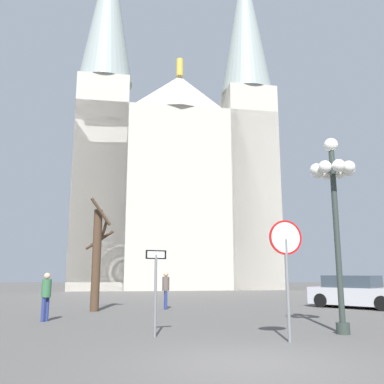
{
  "coord_description": "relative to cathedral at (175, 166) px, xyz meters",
  "views": [
    {
      "loc": [
        -1.29,
        -7.93,
        1.65
      ],
      "look_at": [
        -0.62,
        17.3,
        6.51
      ],
      "focal_mm": 38.8,
      "sensor_mm": 36.0,
      "label": 1
    }
  ],
  "objects": [
    {
      "name": "ground_plane",
      "position": [
        1.92,
        -33.6,
        -12.35
      ],
      "size": [
        120.0,
        120.0,
        0.0
      ],
      "primitive_type": "plane",
      "color": "#514F4C"
    },
    {
      "name": "cathedral",
      "position": [
        0.0,
        0.0,
        0.0
      ],
      "size": [
        20.74,
        12.96,
        37.24
      ],
      "color": "#BCB5A5",
      "rests_on": "ground"
    },
    {
      "name": "stop_sign",
      "position": [
        3.22,
        -31.3,
        -10.28
      ],
      "size": [
        0.85,
        0.21,
        2.91
      ],
      "color": "slate",
      "rests_on": "ground"
    },
    {
      "name": "one_way_arrow_sign",
      "position": [
        -0.02,
        -30.44,
        -10.98
      ],
      "size": [
        0.53,
        0.26,
        2.21
      ],
      "color": "slate",
      "rests_on": "ground"
    },
    {
      "name": "street_lamp",
      "position": [
        5.0,
        -30.01,
        -8.42
      ],
      "size": [
        1.31,
        1.31,
        5.49
      ],
      "color": "#2D3833",
      "rests_on": "ground"
    },
    {
      "name": "bare_tree",
      "position": [
        -3.01,
        -23.28,
        -10.05
      ],
      "size": [
        1.28,
        1.32,
        4.8
      ],
      "color": "#473323",
      "rests_on": "ground"
    },
    {
      "name": "parked_car_near_silver",
      "position": [
        8.78,
        -21.93,
        -11.66
      ],
      "size": [
        4.17,
        4.14,
        1.47
      ],
      "color": "#B7B7BC",
      "rests_on": "ground"
    },
    {
      "name": "pedestrian_walking",
      "position": [
        -0.04,
        -22.47,
        -11.36
      ],
      "size": [
        0.32,
        0.32,
        1.64
      ],
      "color": "navy",
      "rests_on": "ground"
    },
    {
      "name": "pedestrian_standing",
      "position": [
        -3.95,
        -26.91,
        -11.38
      ],
      "size": [
        0.32,
        0.32,
        1.61
      ],
      "color": "navy",
      "rests_on": "ground"
    }
  ]
}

